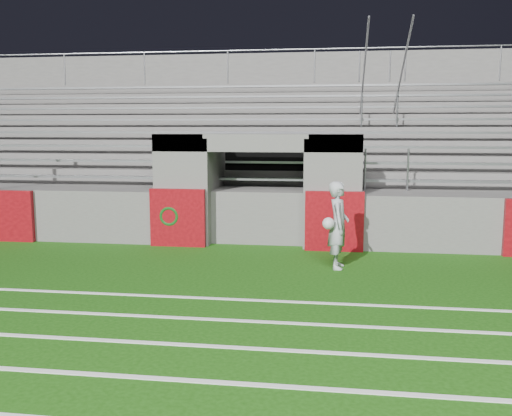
# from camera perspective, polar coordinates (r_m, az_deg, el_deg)

# --- Properties ---
(ground) EXTENTS (90.00, 90.00, 0.00)m
(ground) POSITION_cam_1_polar(r_m,az_deg,el_deg) (10.26, -2.57, -7.46)
(ground) COLOR #16450B
(ground) RESTS_ON ground
(stadium_structure) EXTENTS (26.00, 8.48, 5.42)m
(stadium_structure) POSITION_cam_1_polar(r_m,az_deg,el_deg) (17.83, 2.21, 3.98)
(stadium_structure) COLOR #565451
(stadium_structure) RESTS_ON ground
(goalkeeper_with_ball) EXTENTS (0.52, 0.66, 1.71)m
(goalkeeper_with_ball) POSITION_cam_1_polar(r_m,az_deg,el_deg) (11.23, 8.21, -1.70)
(goalkeeper_with_ball) COLOR #A1A5AB
(goalkeeper_with_ball) RESTS_ON ground
(hose_coil) EXTENTS (0.60, 0.15, 0.60)m
(hose_coil) POSITION_cam_1_polar(r_m,az_deg,el_deg) (13.37, -8.64, -0.63)
(hose_coil) COLOR #0D4218
(hose_coil) RESTS_ON ground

